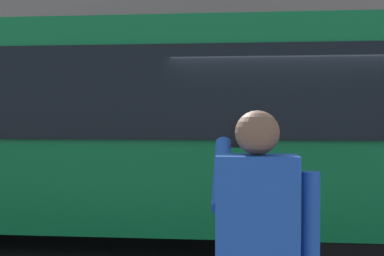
% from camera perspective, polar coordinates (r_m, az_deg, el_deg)
% --- Properties ---
extents(ground_plane, '(60.00, 60.00, 0.00)m').
position_cam_1_polar(ground_plane, '(7.13, 9.12, -13.49)').
color(ground_plane, '#2B2B2D').
extents(red_bus, '(9.05, 2.54, 3.08)m').
position_cam_1_polar(red_bus, '(7.31, -9.24, 0.22)').
color(red_bus, '#0F7238').
rests_on(red_bus, ground_plane).
extents(pedestrian_photographer, '(0.53, 0.52, 1.70)m').
position_cam_1_polar(pedestrian_photographer, '(2.62, 7.36, -13.75)').
color(pedestrian_photographer, '#1E2347').
rests_on(pedestrian_photographer, sidewalk_curb).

